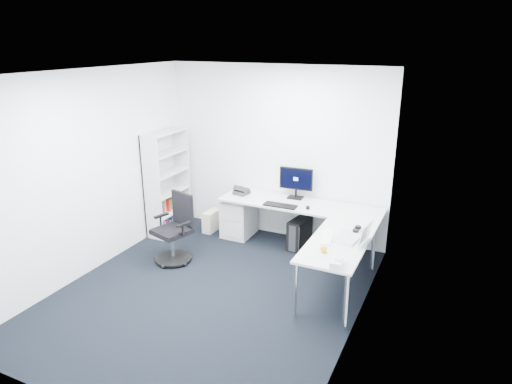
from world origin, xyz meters
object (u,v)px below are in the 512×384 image
at_px(l_desk, 291,234).
at_px(laptop, 348,229).
at_px(monitor, 296,183).
at_px(bookshelf, 167,182).
at_px(task_chair, 172,229).

height_order(l_desk, laptop, laptop).
height_order(monitor, laptop, monitor).
bearing_deg(bookshelf, laptop, -11.95).
bearing_deg(task_chair, l_desk, 46.74).
relative_size(monitor, laptop, 1.37).
relative_size(bookshelf, laptop, 4.43).
distance_m(bookshelf, task_chair, 1.19).
bearing_deg(bookshelf, l_desk, -1.32).
distance_m(l_desk, laptop, 1.24).
distance_m(bookshelf, monitor, 2.09).
bearing_deg(l_desk, task_chair, -149.91).
xyz_separation_m(bookshelf, monitor, (2.03, 0.49, 0.13)).
relative_size(task_chair, monitor, 1.90).
xyz_separation_m(bookshelf, laptop, (3.13, -0.66, 0.01)).
relative_size(bookshelf, monitor, 3.23).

